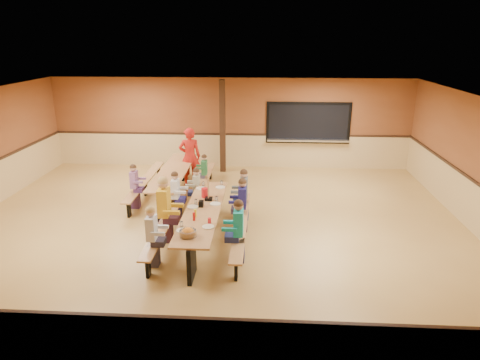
{
  "coord_description": "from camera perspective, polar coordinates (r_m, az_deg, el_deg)",
  "views": [
    {
      "loc": [
        1.17,
        -9.16,
        4.29
      ],
      "look_at": [
        0.62,
        0.11,
        1.15
      ],
      "focal_mm": 32.0,
      "sensor_mm": 36.0,
      "label": 1
    }
  ],
  "objects": [
    {
      "name": "chip_bowl",
      "position": [
        8.06,
        -6.96,
        -6.98
      ],
      "size": [
        0.32,
        0.32,
        0.15
      ],
      "primitive_type": null,
      "color": "orange",
      "rests_on": "cafeteria_table_main"
    },
    {
      "name": "place_settings",
      "position": [
        9.25,
        -4.99,
        -3.57
      ],
      "size": [
        0.65,
        3.3,
        0.11
      ],
      "primitive_type": null,
      "color": "beige",
      "rests_on": "cafeteria_table_main"
    },
    {
      "name": "seated_child_teal_right",
      "position": [
        8.45,
        -0.2,
        -6.87
      ],
      "size": [
        0.41,
        0.33,
        1.29
      ],
      "primitive_type": null,
      "color": "teal",
      "rests_on": "ground"
    },
    {
      "name": "seated_child_purple_sec",
      "position": [
        11.39,
        -13.88,
        -0.87
      ],
      "size": [
        0.35,
        0.29,
        1.17
      ],
      "primitive_type": null,
      "color": "#87598A",
      "rests_on": "ground"
    },
    {
      "name": "structural_post",
      "position": [
        13.91,
        -2.34,
        7.1
      ],
      "size": [
        0.18,
        0.18,
        3.0
      ],
      "primitive_type": "cube",
      "color": "black",
      "rests_on": "ground"
    },
    {
      "name": "table_paddle",
      "position": [
        9.71,
        -4.22,
        -1.93
      ],
      "size": [
        0.16,
        0.16,
        0.56
      ],
      "color": "black",
      "rests_on": "cafeteria_table_main"
    },
    {
      "name": "cafeteria_table_second",
      "position": [
        12.08,
        -8.81,
        0.31
      ],
      "size": [
        1.91,
        3.7,
        0.74
      ],
      "color": "#AA7543",
      "rests_on": "ground"
    },
    {
      "name": "condiment_mustard",
      "position": [
        8.87,
        -5.96,
        -4.41
      ],
      "size": [
        0.06,
        0.06,
        0.17
      ],
      "primitive_type": "cylinder",
      "color": "yellow",
      "rests_on": "cafeteria_table_main"
    },
    {
      "name": "room_envelope",
      "position": [
        9.91,
        -3.62,
        -2.65
      ],
      "size": [
        12.04,
        10.04,
        3.02
      ],
      "color": "brown",
      "rests_on": "ground"
    },
    {
      "name": "punch_pitcher",
      "position": [
        9.9,
        -4.73,
        -1.7
      ],
      "size": [
        0.16,
        0.16,
        0.22
      ],
      "primitive_type": "cylinder",
      "color": "red",
      "rests_on": "cafeteria_table_main"
    },
    {
      "name": "seated_child_green_sec",
      "position": [
        12.19,
        -4.75,
        0.81
      ],
      "size": [
        0.32,
        0.27,
        1.12
      ],
      "primitive_type": null,
      "color": "#2C6D3C",
      "rests_on": "ground"
    },
    {
      "name": "seated_child_tan_sec",
      "position": [
        10.87,
        -5.78,
        -1.41
      ],
      "size": [
        0.34,
        0.28,
        1.15
      ],
      "primitive_type": null,
      "color": "#A8A587",
      "rests_on": "ground"
    },
    {
      "name": "napkin_dispenser",
      "position": [
        9.39,
        -5.2,
        -3.16
      ],
      "size": [
        0.1,
        0.14,
        0.13
      ],
      "primitive_type": "cube",
      "color": "black",
      "rests_on": "cafeteria_table_main"
    },
    {
      "name": "kitchen_pass_through",
      "position": [
        14.46,
        9.08,
        7.29
      ],
      "size": [
        2.78,
        0.28,
        1.38
      ],
      "color": "black",
      "rests_on": "ground"
    },
    {
      "name": "cafeteria_table_main",
      "position": [
        9.36,
        -4.94,
        -5.09
      ],
      "size": [
        1.91,
        3.7,
        0.74
      ],
      "color": "#AA7543",
      "rests_on": "ground"
    },
    {
      "name": "seated_child_char_right",
      "position": [
        10.36,
        0.51,
        -2.0
      ],
      "size": [
        0.39,
        0.32,
        1.26
      ],
      "primitive_type": null,
      "color": "#525A5D",
      "rests_on": "ground"
    },
    {
      "name": "seated_adult_yellow",
      "position": [
        9.37,
        -10.05,
        -3.97
      ],
      "size": [
        0.49,
        0.4,
        1.45
      ],
      "primitive_type": null,
      "color": "gold",
      "rests_on": "ground"
    },
    {
      "name": "seated_child_grey_left",
      "position": [
        10.48,
        -8.57,
        -2.14
      ],
      "size": [
        0.37,
        0.3,
        1.2
      ],
      "primitive_type": null,
      "color": "silver",
      "rests_on": "ground"
    },
    {
      "name": "condiment_ketchup",
      "position": [
        8.71,
        -6.16,
        -4.86
      ],
      "size": [
        0.06,
        0.06,
        0.17
      ],
      "primitive_type": "cylinder",
      "color": "#B2140F",
      "rests_on": "cafeteria_table_main"
    },
    {
      "name": "ground",
      "position": [
        10.18,
        -3.54,
        -6.27
      ],
      "size": [
        12.0,
        12.0,
        0.0
      ],
      "primitive_type": "plane",
      "color": "#A27A3D",
      "rests_on": "ground"
    },
    {
      "name": "seated_child_white_left",
      "position": [
        8.47,
        -11.63,
        -7.45
      ],
      "size": [
        0.38,
        0.31,
        1.22
      ],
      "primitive_type": null,
      "color": "silver",
      "rests_on": "ground"
    },
    {
      "name": "standing_woman",
      "position": [
        12.8,
        -6.7,
        3.1
      ],
      "size": [
        0.7,
        0.53,
        1.76
      ],
      "primitive_type": "imported",
      "rotation": [
        0.0,
        0.0,
        3.32
      ],
      "color": "red",
      "rests_on": "ground"
    },
    {
      "name": "seated_child_navy_right",
      "position": [
        9.74,
        0.31,
        -3.4
      ],
      "size": [
        0.39,
        0.32,
        1.25
      ],
      "primitive_type": null,
      "color": "navy",
      "rests_on": "ground"
    }
  ]
}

